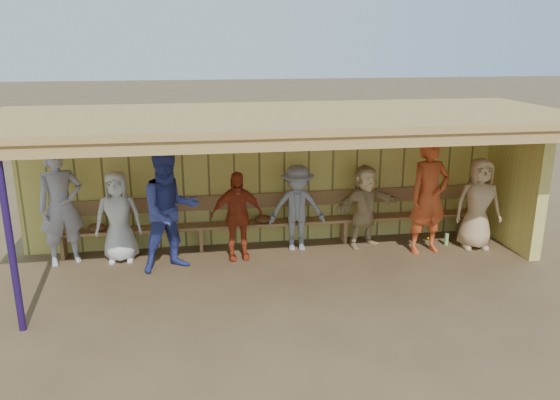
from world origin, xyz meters
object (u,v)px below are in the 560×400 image
object	(u,v)px
player_d	(237,216)
player_g	(429,196)
player_b	(118,217)
player_e	(297,208)
player_a	(61,207)
bench	(273,216)
player_h	(478,204)
player_f	(365,206)
player_c	(170,211)

from	to	relation	value
player_d	player_g	xyz separation A→B (m)	(3.25, -0.22, 0.25)
player_b	player_e	size ratio (longest dim) A/B	1.01
player_a	bench	xyz separation A→B (m)	(3.50, 0.31, -0.44)
player_g	player_h	xyz separation A→B (m)	(0.95, 0.05, -0.19)
player_b	player_f	bearing A→B (deg)	0.35
player_e	player_f	xyz separation A→B (m)	(1.21, 0.00, -0.02)
player_g	player_h	world-z (taller)	player_g
bench	player_a	bearing A→B (deg)	-175.02
player_g	player_b	bearing A→B (deg)	165.53
player_a	player_h	size ratio (longest dim) A/B	1.20
player_g	bench	xyz separation A→B (m)	(-2.56, 0.78, -0.47)
player_c	bench	size ratio (longest dim) A/B	0.26
player_f	bench	distance (m)	1.63
player_e	player_d	bearing A→B (deg)	-163.41
player_a	player_d	distance (m)	2.83
player_g	player_f	bearing A→B (deg)	144.96
player_b	player_f	distance (m)	4.20
player_c	player_d	distance (m)	1.12
player_d	player_e	size ratio (longest dim) A/B	0.99
bench	player_c	bearing A→B (deg)	-154.74
player_b	player_f	world-z (taller)	player_b
player_b	player_c	size ratio (longest dim) A/B	0.78
player_a	player_d	world-z (taller)	player_a
player_d	player_h	world-z (taller)	player_h
player_e	player_g	world-z (taller)	player_g
player_g	player_h	bearing A→B (deg)	-6.54
player_c	player_b	bearing A→B (deg)	131.09
player_d	player_e	world-z (taller)	player_e
player_a	player_g	distance (m)	6.08
player_f	player_g	xyz separation A→B (m)	(0.98, -0.46, 0.26)
player_h	player_b	bearing A→B (deg)	-174.68
player_c	player_d	bearing A→B (deg)	-5.58
player_b	player_c	xyz separation A→B (m)	(0.86, -0.48, 0.21)
player_c	player_f	bearing A→B (deg)	-11.11
player_h	player_c	bearing A→B (deg)	-170.06
player_b	player_d	bearing A→B (deg)	-6.26
player_h	bench	world-z (taller)	player_h
player_g	player_h	distance (m)	0.97
player_a	bench	size ratio (longest dim) A/B	0.25
player_b	player_c	bearing A→B (deg)	-29.22
player_g	player_e	bearing A→B (deg)	158.46
player_a	player_g	bearing A→B (deg)	-26.46
player_a	player_c	world-z (taller)	player_c
player_g	bench	size ratio (longest dim) A/B	0.26
player_d	bench	world-z (taller)	player_d
player_b	player_d	size ratio (longest dim) A/B	1.02
player_f	player_e	bearing A→B (deg)	159.49
player_a	player_d	xyz separation A→B (m)	(2.81, -0.26, -0.22)
player_b	bench	size ratio (longest dim) A/B	0.20
player_f	player_g	world-z (taller)	player_g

